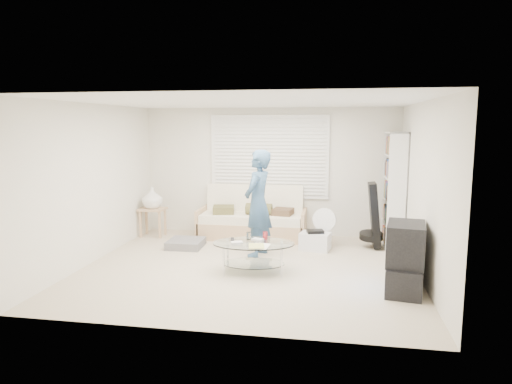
% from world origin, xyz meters
% --- Properties ---
extents(ground, '(5.00, 5.00, 0.00)m').
position_xyz_m(ground, '(0.00, 0.00, 0.00)').
color(ground, '#B5A98D').
rests_on(ground, ground).
extents(room_shell, '(5.02, 4.52, 2.51)m').
position_xyz_m(room_shell, '(0.00, 0.48, 1.63)').
color(room_shell, silver).
rests_on(room_shell, ground).
extents(window_blinds, '(2.32, 0.08, 1.62)m').
position_xyz_m(window_blinds, '(0.00, 2.20, 1.55)').
color(window_blinds, silver).
rests_on(window_blinds, ground).
extents(futon_sofa, '(2.05, 0.83, 1.00)m').
position_xyz_m(futon_sofa, '(-0.28, 1.87, 0.33)').
color(futon_sofa, tan).
rests_on(futon_sofa, ground).
extents(grey_floor_pillow, '(0.62, 0.62, 0.14)m').
position_xyz_m(grey_floor_pillow, '(-1.32, 0.96, 0.07)').
color(grey_floor_pillow, '#5E5E62').
rests_on(grey_floor_pillow, ground).
extents(side_table, '(0.49, 0.39, 0.97)m').
position_xyz_m(side_table, '(-2.22, 1.65, 0.72)').
color(side_table, tan).
rests_on(side_table, ground).
extents(bookshelf, '(0.32, 0.86, 2.05)m').
position_xyz_m(bookshelf, '(2.32, 1.71, 1.03)').
color(bookshelf, white).
rests_on(bookshelf, ground).
extents(guitar_case, '(0.41, 0.42, 1.15)m').
position_xyz_m(guitar_case, '(1.97, 1.48, 0.51)').
color(guitar_case, black).
rests_on(guitar_case, ground).
extents(floor_fan, '(0.43, 0.28, 0.70)m').
position_xyz_m(floor_fan, '(1.11, 1.47, 0.41)').
color(floor_fan, white).
rests_on(floor_fan, ground).
extents(storage_bin, '(0.57, 0.45, 0.35)m').
position_xyz_m(storage_bin, '(0.96, 1.17, 0.16)').
color(storage_bin, white).
rests_on(storage_bin, ground).
extents(tv_unit, '(0.57, 0.89, 0.91)m').
position_xyz_m(tv_unit, '(2.20, -0.64, 0.44)').
color(tv_unit, black).
rests_on(tv_unit, ground).
extents(coffee_table, '(1.28, 0.90, 0.57)m').
position_xyz_m(coffee_table, '(0.11, -0.20, 0.36)').
color(coffee_table, silver).
rests_on(coffee_table, ground).
extents(standing_person, '(0.58, 0.73, 1.77)m').
position_xyz_m(standing_person, '(0.03, 0.67, 0.88)').
color(standing_person, '#314F6F').
rests_on(standing_person, ground).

